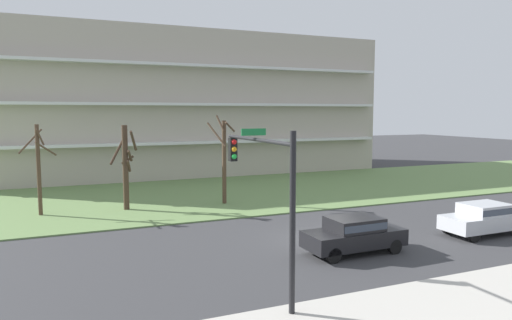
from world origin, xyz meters
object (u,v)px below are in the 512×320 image
tree_left (126,165)px  tree_center (224,158)px  tree_far_left (39,167)px  sedan_black_center_left (354,233)px  traffic_signal_mast (265,181)px  sedan_silver_near_left (485,217)px

tree_left → tree_center: bearing=-5.5°
tree_far_left → sedan_black_center_left: size_ratio=1.21×
tree_far_left → traffic_signal_mast: size_ratio=0.97×
tree_far_left → tree_center: size_ratio=0.91×
traffic_signal_mast → tree_center: bearing=75.9°
tree_far_left → sedan_silver_near_left: 24.32m
tree_center → sedan_black_center_left: bearing=-82.2°
tree_center → sedan_silver_near_left: (9.38, -12.21, -2.19)m
tree_far_left → sedan_black_center_left: bearing=-46.1°
sedan_black_center_left → traffic_signal_mast: traffic_signal_mast is taller
tree_left → traffic_signal_mast: size_ratio=0.95×
traffic_signal_mast → tree_far_left: bearing=114.6°
tree_center → traffic_signal_mast: (-3.73, -14.88, 0.76)m
tree_left → tree_center: (6.14, -0.59, 0.24)m
tree_left → sedan_black_center_left: (7.80, -12.80, -1.95)m
sedan_silver_near_left → tree_center: bearing=127.6°
tree_far_left → traffic_signal_mast: traffic_signal_mast is taller
sedan_black_center_left → traffic_signal_mast: (-5.40, -2.67, 2.95)m
tree_far_left → sedan_silver_near_left: size_ratio=1.22×
traffic_signal_mast → sedan_silver_near_left: bearing=11.5°
tree_far_left → traffic_signal_mast: bearing=-65.4°
tree_center → sedan_black_center_left: (1.66, -12.21, -2.19)m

